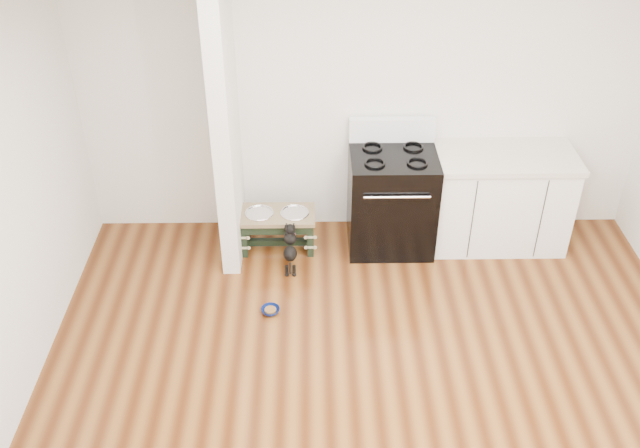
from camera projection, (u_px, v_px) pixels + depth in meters
The scene contains 8 objects.
ground at pixel (381, 427), 4.89m from camera, with size 5.00×5.00×0.00m, color #46200C.
room_shell at pixel (396, 236), 3.96m from camera, with size 5.00×5.00×5.00m.
partition_wall at pixel (225, 114), 5.83m from camera, with size 0.15×0.80×2.70m, color silver.
oven_range at pixel (391, 199), 6.39m from camera, with size 0.76×0.69×1.14m.
cabinet_run at pixel (499, 199), 6.43m from camera, with size 1.24×0.64×0.91m.
dog_feeder at pixel (277, 223), 6.44m from camera, with size 0.68×0.36×0.39m.
puppy at pixel (290, 247), 6.21m from camera, with size 0.12×0.35×0.42m.
floor_bowl at pixel (270, 310), 5.84m from camera, with size 0.19×0.19×0.05m.
Camera 1 is at (-0.47, -3.22, 3.93)m, focal length 40.00 mm.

